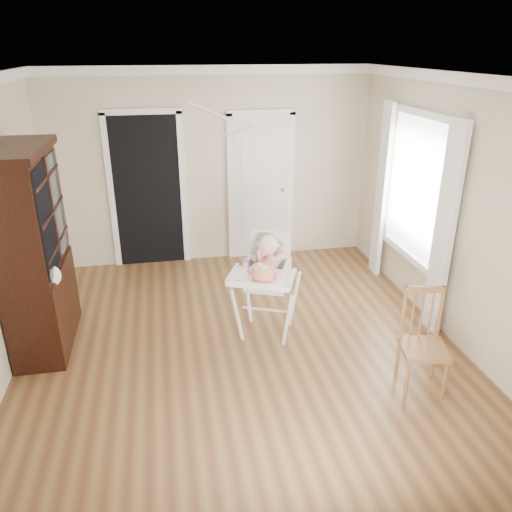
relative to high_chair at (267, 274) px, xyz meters
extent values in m
plane|color=brown|center=(-0.32, -0.27, -0.71)|extent=(5.00, 5.00, 0.00)
plane|color=white|center=(-0.32, -0.27, 1.99)|extent=(5.00, 5.00, 0.00)
plane|color=beige|center=(-0.32, 2.23, 0.64)|extent=(4.50, 0.00, 4.50)
plane|color=beige|center=(1.93, -0.27, 0.64)|extent=(0.00, 5.00, 5.00)
cube|color=black|center=(-1.22, 2.22, 0.34)|extent=(0.90, 0.03, 2.10)
cube|color=white|center=(-1.71, 2.21, 0.34)|extent=(0.08, 0.05, 2.18)
cube|color=white|center=(-0.73, 2.21, 0.34)|extent=(0.08, 0.05, 2.18)
cube|color=white|center=(-1.22, 2.21, 1.43)|extent=(1.06, 0.05, 0.08)
cube|color=white|center=(0.38, 2.21, 0.32)|extent=(0.80, 0.05, 2.05)
cube|color=white|center=(-0.06, 2.21, 0.32)|extent=(0.08, 0.05, 2.13)
cube|color=white|center=(0.82, 2.21, 0.32)|extent=(0.08, 0.05, 2.13)
sphere|color=gold|center=(0.70, 2.17, 0.29)|extent=(0.06, 0.06, 0.06)
cube|color=white|center=(1.91, 0.53, 0.69)|extent=(0.02, 1.20, 1.60)
cube|color=white|center=(1.89, 0.53, 1.53)|extent=(0.06, 1.36, 0.08)
cube|color=white|center=(1.83, -0.25, 0.44)|extent=(0.08, 0.28, 2.30)
cube|color=white|center=(1.83, 1.31, 0.44)|extent=(0.08, 0.28, 2.30)
cylinder|color=white|center=(-0.34, -0.11, -0.40)|extent=(0.17, 0.10, 0.66)
cylinder|color=white|center=(0.15, -0.32, -0.40)|extent=(0.10, 0.17, 0.66)
cylinder|color=white|center=(-0.15, 0.34, -0.40)|extent=(0.10, 0.17, 0.66)
cylinder|color=white|center=(0.34, 0.13, -0.40)|extent=(0.17, 0.10, 0.66)
cylinder|color=white|center=(-0.02, -0.05, -0.40)|extent=(0.48, 0.23, 0.03)
cube|color=beige|center=(0.00, 0.01, -0.10)|extent=(0.55, 0.53, 0.09)
cube|color=beige|center=(-0.19, 0.09, 0.04)|extent=(0.19, 0.36, 0.20)
cube|color=beige|center=(0.20, -0.08, 0.04)|extent=(0.19, 0.36, 0.20)
cube|color=beige|center=(0.08, 0.18, 0.17)|extent=(0.41, 0.23, 0.49)
cube|color=white|center=(-0.10, -0.24, 0.07)|extent=(0.75, 0.65, 0.03)
cube|color=white|center=(-0.19, -0.44, 0.10)|extent=(0.58, 0.28, 0.04)
ellipsoid|color=beige|center=(0.02, 0.04, 0.07)|extent=(0.30, 0.28, 0.31)
sphere|color=beige|center=(0.02, 0.04, 0.32)|extent=(0.28, 0.28, 0.21)
sphere|color=red|center=(-0.01, -0.02, 0.13)|extent=(0.16, 0.16, 0.16)
sphere|color=red|center=(-0.05, -0.04, 0.27)|extent=(0.08, 0.08, 0.08)
sphere|color=red|center=(0.14, -0.11, 0.31)|extent=(0.07, 0.07, 0.07)
cylinder|color=silver|center=(-0.10, -0.27, 0.09)|extent=(0.29, 0.29, 0.01)
cylinder|color=red|center=(-0.10, -0.27, 0.16)|extent=(0.22, 0.22, 0.12)
cylinder|color=#F2E08C|center=(-0.08, -0.30, 0.21)|extent=(0.10, 0.10, 0.02)
cylinder|color=pink|center=(-0.24, -0.07, 0.14)|extent=(0.06, 0.06, 0.10)
cylinder|color=#8C5FA7|center=(-0.24, -0.07, 0.20)|extent=(0.07, 0.07, 0.03)
cone|color=#8C5FA7|center=(-0.24, -0.07, 0.24)|extent=(0.02, 0.02, 0.04)
cube|color=black|center=(-2.31, 0.25, -0.27)|extent=(0.48, 1.16, 0.87)
cube|color=black|center=(-2.31, 0.25, 0.74)|extent=(0.45, 1.16, 1.16)
cube|color=black|center=(-2.08, -0.04, 0.74)|extent=(0.02, 0.50, 1.02)
cube|color=black|center=(-2.08, 0.54, 0.74)|extent=(0.02, 0.50, 1.02)
cube|color=black|center=(-2.31, 0.25, 1.34)|extent=(0.52, 1.24, 0.08)
ellipsoid|color=white|center=(-2.12, -0.09, 0.21)|extent=(0.19, 0.15, 0.21)
cube|color=brown|center=(1.19, -1.21, -0.29)|extent=(0.46, 0.46, 0.05)
cylinder|color=brown|center=(0.99, -1.34, -0.50)|extent=(0.03, 0.03, 0.42)
cylinder|color=brown|center=(1.32, -1.41, -0.50)|extent=(0.03, 0.03, 0.42)
cylinder|color=brown|center=(1.06, -1.01, -0.50)|extent=(0.03, 0.03, 0.42)
cylinder|color=brown|center=(1.39, -1.08, -0.50)|extent=(0.03, 0.03, 0.42)
cylinder|color=brown|center=(1.06, -1.00, -0.02)|extent=(0.03, 0.03, 0.54)
cylinder|color=brown|center=(1.39, -1.07, -0.02)|extent=(0.03, 0.03, 0.54)
cube|color=brown|center=(1.23, -1.04, 0.22)|extent=(0.35, 0.11, 0.06)
camera|label=1|loc=(-1.01, -4.66, 2.23)|focal=35.00mm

